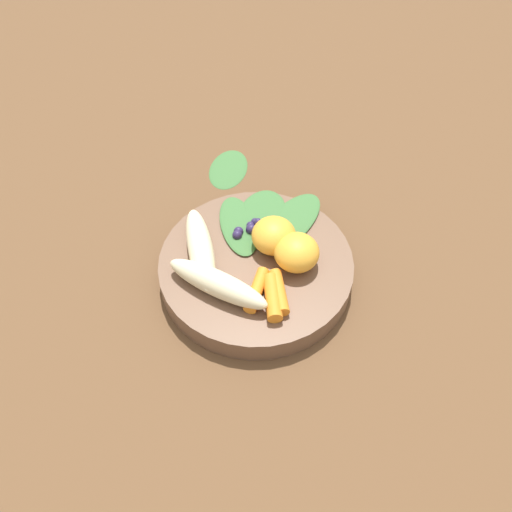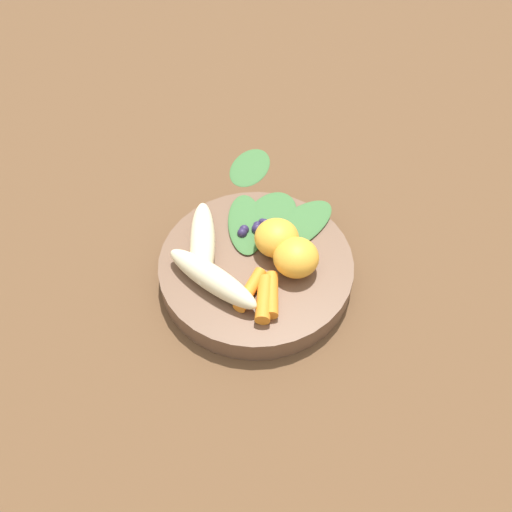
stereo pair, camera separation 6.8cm
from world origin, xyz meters
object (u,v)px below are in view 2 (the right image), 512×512
banana_peeled_left (212,278)px  orange_segment_near (277,238)px  bowl (256,269)px  banana_peeled_right (203,242)px  kale_leaf_stray (250,166)px

banana_peeled_left → orange_segment_near: orange_segment_near is taller
bowl → banana_peeled_right: (0.02, 0.07, 0.03)m
bowl → banana_peeled_right: size_ratio=1.83×
bowl → orange_segment_near: size_ratio=4.39×
banana_peeled_right → orange_segment_near: orange_segment_near is taller
bowl → kale_leaf_stray: bowl is taller
bowl → kale_leaf_stray: (0.20, 0.01, -0.01)m
banana_peeled_left → kale_leaf_stray: size_ratio=1.51×
orange_segment_near → kale_leaf_stray: size_ratio=0.63×
bowl → banana_peeled_left: size_ratio=1.83×
banana_peeled_right → kale_leaf_stray: (0.19, -0.05, -0.04)m
banana_peeled_right → orange_segment_near: size_ratio=2.40×
orange_segment_near → bowl: bearing=130.0°
banana_peeled_left → orange_segment_near: (0.06, -0.07, 0.01)m
orange_segment_near → kale_leaf_stray: bearing=12.3°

